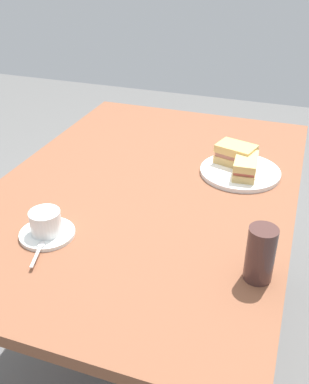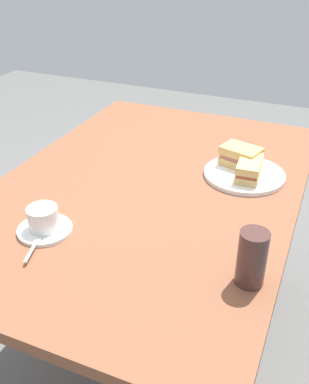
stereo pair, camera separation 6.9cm
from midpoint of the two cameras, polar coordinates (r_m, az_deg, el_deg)
The scene contains 9 objects.
ground_plane at distance 1.82m, azimuth 0.58°, elevation -19.08°, with size 6.00×6.00×0.00m, color #5C5C5A.
dining_table at distance 1.41m, azimuth 0.71°, elevation -2.93°, with size 1.30×0.89×0.72m.
sandwich_plate at distance 1.43m, azimuth 12.86°, elevation 2.21°, with size 0.25×0.25×0.01m, color white.
sandwich_front at distance 1.39m, azimuth 13.54°, elevation 2.91°, with size 0.14×0.08×0.06m.
sandwich_back at distance 1.45m, azimuth 12.40°, elevation 4.47°, with size 0.11×0.14×0.06m.
coffee_saucer at distance 1.17m, azimuth -12.34°, elevation -4.79°, with size 0.14×0.14×0.01m, color white.
coffee_cup at distance 1.15m, azimuth -12.55°, elevation -3.22°, with size 0.09×0.08×0.06m.
spoon at distance 1.11m, azimuth -13.51°, elevation -6.67°, with size 0.10×0.04×0.01m.
drinking_glass at distance 0.98m, azimuth 14.44°, elevation -8.32°, with size 0.06×0.06×0.13m, color #472D29.
Camera 2 is at (-1.08, -0.48, 1.39)m, focal length 41.32 mm.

